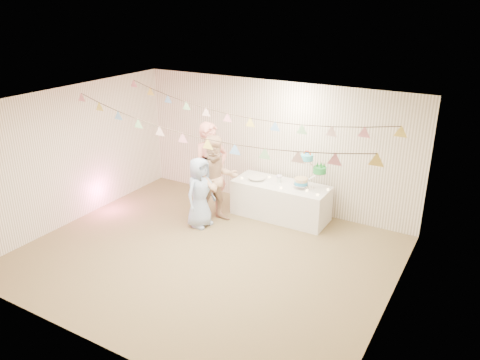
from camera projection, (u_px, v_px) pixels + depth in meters
The scene contains 25 objects.
floor at pixel (206, 256), 7.95m from camera, with size 6.00×6.00×0.00m, color brown.
ceiling at pixel (202, 104), 6.99m from camera, with size 6.00×6.00×0.00m, color silver.
back_wall at pixel (273, 145), 9.48m from camera, with size 6.00×6.00×0.00m, color white.
front_wall at pixel (84, 255), 5.46m from camera, with size 6.00×6.00×0.00m, color white.
left_wall at pixel (73, 155), 8.87m from camera, with size 5.00×5.00×0.00m, color white.
right_wall at pixel (395, 228), 6.07m from camera, with size 5.00×5.00×0.00m, color white.
table at pixel (281, 200), 9.22m from camera, with size 1.89×0.75×0.71m, color white.
cake_stand at pixel (310, 169), 8.73m from camera, with size 0.62×0.37×0.70m, color silver, non-canonical shape.
cake_bottom at pixel (300, 182), 8.85m from camera, with size 0.31×0.31×0.15m, color #2B91C8, non-canonical shape.
cake_middle at pixel (321, 169), 8.72m from camera, with size 0.27×0.27×0.22m, color green, non-canonical shape.
cake_top_tier at pixel (307, 155), 8.64m from camera, with size 0.25×0.25×0.19m, color #46C5DE, non-canonical shape.
platter at pixel (257, 177), 9.27m from camera, with size 0.33×0.33×0.02m, color white.
posy at pixel (279, 176), 9.12m from camera, with size 0.14×0.14×0.16m, color white, non-canonical shape.
person_adult_a at pixel (211, 171), 9.01m from camera, with size 0.70×0.46×1.93m, color #BE6F63.
person_adult_b at pixel (217, 180), 8.87m from camera, with size 0.84×0.65×1.73m, color tan.
person_child at pixel (200, 193), 8.75m from camera, with size 0.67×0.43×1.36m, color #96ACD5.
bunting_back at pixel (239, 107), 7.97m from camera, with size 5.60×1.10×0.40m, color pink, non-canonical shape.
bunting_front at pixel (195, 126), 6.93m from camera, with size 5.60×0.90×0.36m, color #72A5E5, non-canonical shape.
tealight_0 at pixel (242, 178), 9.34m from camera, with size 0.04×0.04×0.03m, color #FFD88C.
tealight_1 at pixel (269, 177), 9.40m from camera, with size 0.04×0.04×0.03m, color #FFD88C.
tealight_2 at pixel (281, 188), 8.87m from camera, with size 0.04×0.04×0.03m, color #FFD88C.
tealight_3 at pixel (302, 183), 9.10m from camera, with size 0.04×0.04×0.03m, color #FFD88C.
tealight_4 at pixel (318, 195), 8.56m from camera, with size 0.04×0.04×0.03m, color #FFD88C.
tealight_5 at pixel (328, 189), 8.79m from camera, with size 0.04×0.04×0.03m, color #FFD88C.
tealight_6 at pixel (307, 190), 8.75m from camera, with size 0.04×0.04×0.03m, color #FFD88C.
Camera 1 is at (3.97, -5.70, 4.11)m, focal length 35.00 mm.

